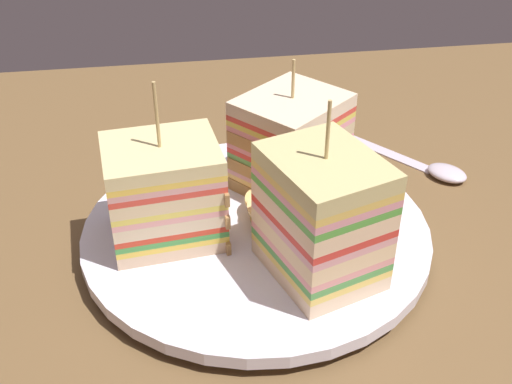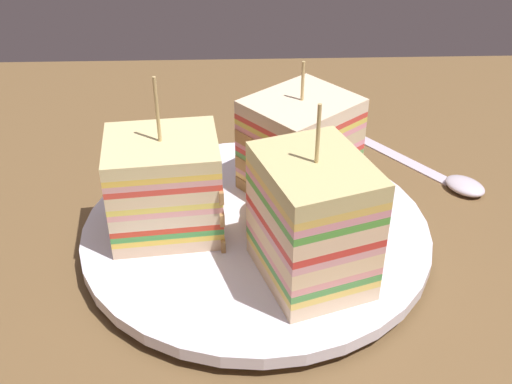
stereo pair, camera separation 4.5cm
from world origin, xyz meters
The scene contains 7 objects.
ground_plane centered at (0.00, 0.00, -0.90)cm, with size 105.98×74.52×1.80cm, color brown.
plate centered at (0.00, 0.00, 1.05)cm, with size 25.75×25.75×1.74cm.
sandwich_wedge_0 centered at (-6.46, -0.15, 5.39)cm, with size 8.50×7.35×11.98cm.
sandwich_wedge_1 centered at (3.40, -5.50, 6.10)cm, with size 8.36×9.40×12.58cm.
sandwich_wedge_2 centered at (3.60, 5.36, 5.54)cm, with size 10.22×10.07×10.70cm.
chip_pile centered at (1.51, 1.03, 2.73)cm, with size 5.49×6.79×2.24cm.
spoon centered at (17.07, 8.02, 0.41)cm, with size 9.83×11.93×1.00cm.
Camera 2 is at (-1.31, -37.64, 29.81)cm, focal length 44.17 mm.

